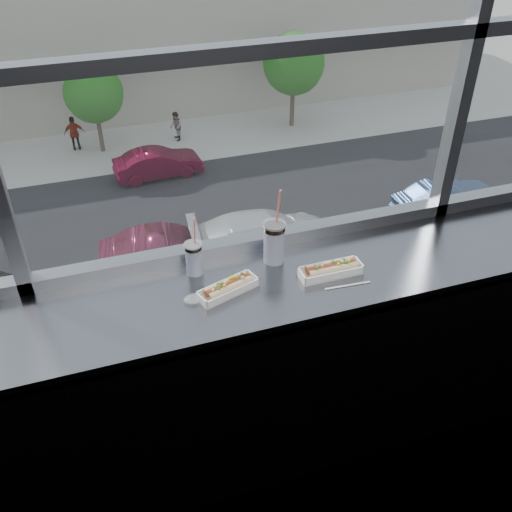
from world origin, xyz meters
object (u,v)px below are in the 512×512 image
object	(u,v)px
tree_center	(94,93)
wrapper	(195,299)
soda_cup_right	(274,240)
pedestrian_b	(74,130)
loose_straw	(348,285)
car_near_d	(264,228)
car_far_b	(158,159)
car_near_e	(450,195)
soda_cup_left	(194,257)
hotdog_tray_left	(228,288)
car_near_c	(168,246)
hotdog_tray_right	(331,269)
tree_right	(294,64)
pedestrian_c	(176,124)

from	to	relation	value
tree_center	wrapper	bearing A→B (deg)	-91.77
wrapper	soda_cup_right	bearing A→B (deg)	21.83
pedestrian_b	tree_center	distance (m)	2.55
loose_straw	car_near_d	size ratio (longest dim) A/B	0.03
wrapper	loose_straw	bearing A→B (deg)	-10.05
tree_center	car_far_b	bearing A→B (deg)	-59.23
pedestrian_b	loose_straw	bearing A→B (deg)	92.15
soda_cup_right	car_near_e	bearing A→B (deg)	48.29
soda_cup_left	car_far_b	xyz separation A→B (m)	(3.21, 24.11, -11.16)
tree_center	car_near_d	bearing A→B (deg)	-66.58
hotdog_tray_left	car_far_b	bearing A→B (deg)	64.64
loose_straw	car_near_d	xyz separation A→B (m)	(5.43, 16.41, -10.88)
car_far_b	loose_straw	bearing A→B (deg)	169.96
wrapper	car_near_d	size ratio (longest dim) A/B	0.01
wrapper	car_near_c	size ratio (longest dim) A/B	0.01
hotdog_tray_right	soda_cup_left	world-z (taller)	soda_cup_left
soda_cup_right	car_far_b	distance (m)	26.75
car_near_c	tree_right	size ratio (longest dim) A/B	1.27
hotdog_tray_right	wrapper	bearing A→B (deg)	178.63
soda_cup_left	pedestrian_c	bearing A→B (deg)	79.97
car_near_d	pedestrian_c	distance (m)	12.14
car_near_d	pedestrian_b	world-z (taller)	car_near_d
car_far_b	car_near_c	bearing A→B (deg)	168.38
pedestrian_b	pedestrian_c	world-z (taller)	pedestrian_b
car_near_c	pedestrian_b	world-z (taller)	car_near_c
loose_straw	tree_center	world-z (taller)	loose_straw
soda_cup_right	pedestrian_b	xyz separation A→B (m)	(-0.85, 28.76, -11.03)
wrapper	car_near_c	xyz separation A→B (m)	(2.18, 16.30, -10.90)
soda_cup_left	pedestrian_c	xyz separation A→B (m)	(4.99, 28.21, -11.16)
wrapper	tree_right	world-z (taller)	wrapper
soda_cup_right	car_near_c	distance (m)	19.60
car_near_c	pedestrian_c	world-z (taller)	car_near_c
loose_straw	car_near_d	distance (m)	20.42
car_near_c	pedestrian_b	distance (m)	12.89
loose_straw	car_near_d	world-z (taller)	loose_straw
soda_cup_left	wrapper	world-z (taller)	soda_cup_left
soda_cup_right	hotdog_tray_right	bearing A→B (deg)	-41.43
tree_center	pedestrian_b	bearing A→B (deg)	154.75
soda_cup_left	pedestrian_c	world-z (taller)	soda_cup_left
hotdog_tray_right	wrapper	size ratio (longest dim) A/B	2.94
hotdog_tray_left	loose_straw	bearing A→B (deg)	-31.89
soda_cup_left	pedestrian_c	distance (m)	30.74
pedestrian_c	tree_center	world-z (taller)	tree_center
wrapper	pedestrian_c	bearing A→B (deg)	79.95
car_far_b	pedestrian_b	world-z (taller)	pedestrian_b
wrapper	soda_cup_left	bearing A→B (deg)	76.11
car_far_b	car_near_e	bearing A→B (deg)	-128.68
hotdog_tray_left	car_far_b	xyz separation A→B (m)	(3.11, 24.29, -11.11)
soda_cup_right	car_near_d	xyz separation A→B (m)	(5.67, 16.13, -10.99)
tree_right	soda_cup_right	bearing A→B (deg)	-112.43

